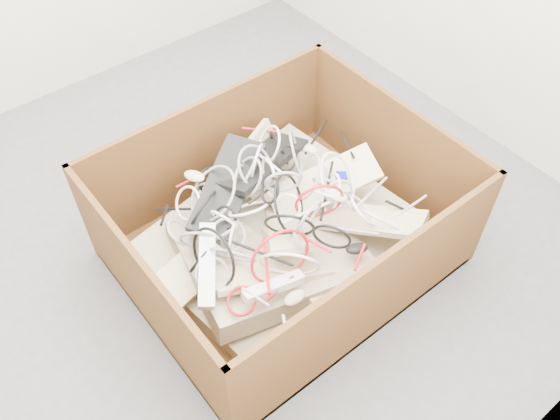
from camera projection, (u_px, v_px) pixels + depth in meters
ground at (229, 227)px, 2.84m from camera, size 3.00×3.00×0.00m
cardboard_box at (279, 239)px, 2.61m from camera, size 1.34×1.12×0.59m
keyboard_pile at (281, 213)px, 2.53m from camera, size 1.13×0.94×0.35m
mice_scatter at (284, 217)px, 2.42m from camera, size 0.76×0.75×0.22m
power_strip_left at (207, 265)px, 2.23m from camera, size 0.24×0.31×0.14m
power_strip_right at (274, 287)px, 2.22m from camera, size 0.26×0.09×0.08m
vga_plug at (341, 176)px, 2.56m from camera, size 0.06×0.06×0.03m
cable_tangle at (267, 206)px, 2.39m from camera, size 1.05×0.97×0.38m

